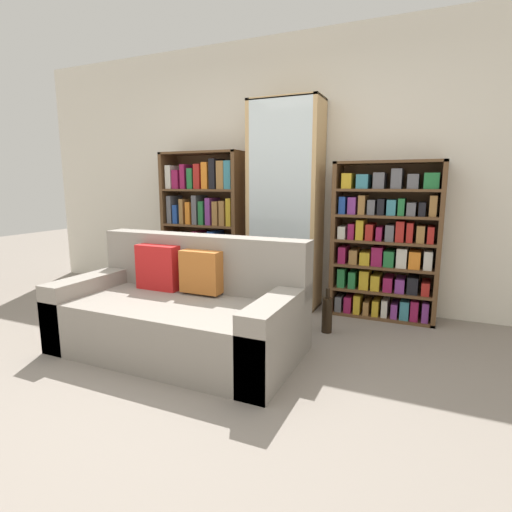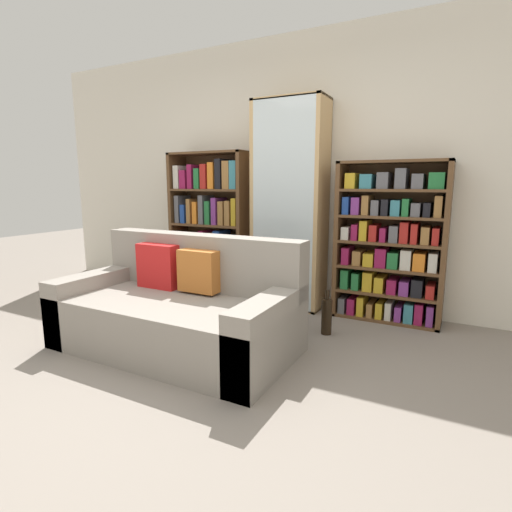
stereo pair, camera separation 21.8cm
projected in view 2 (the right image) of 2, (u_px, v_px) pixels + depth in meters
ground_plane at (150, 394)px, 2.39m from camera, size 16.00×16.00×0.00m
wall_back at (296, 173)px, 4.12m from camera, size 6.53×0.06×2.70m
couch at (179, 311)px, 3.05m from camera, size 1.80×0.91×0.84m
bookshelf_left at (211, 227)px, 4.47m from camera, size 0.93×0.32×1.58m
display_cabinet at (290, 207)px, 3.97m from camera, size 0.71×0.36×2.04m
bookshelf_right at (390, 245)px, 3.60m from camera, size 0.95×0.32×1.44m
wine_bottle at (327, 316)px, 3.32m from camera, size 0.09×0.09×0.38m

